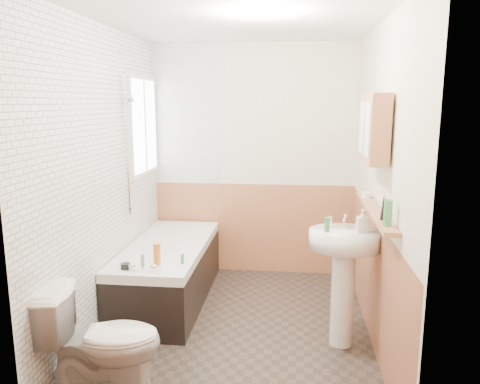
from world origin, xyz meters
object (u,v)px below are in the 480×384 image
pine_shelf (374,211)px  medicine_cabinet (374,128)px  toilet (103,342)px  sink (344,264)px  bathtub (169,271)px

pine_shelf → medicine_cabinet: size_ratio=2.34×
toilet → sink: (1.60, 0.84, 0.30)m
toilet → pine_shelf: (1.80, 0.80, 0.73)m
pine_shelf → medicine_cabinet: medicine_cabinet is taller
bathtub → toilet: toilet is taller
bathtub → medicine_cabinet: medicine_cabinet is taller
bathtub → medicine_cabinet: 2.34m
toilet → pine_shelf: bearing=-75.5°
toilet → sink: 1.83m
bathtub → medicine_cabinet: size_ratio=3.07×
toilet → medicine_cabinet: bearing=-74.1°
bathtub → sink: bearing=-22.9°
bathtub → toilet: (-0.03, -1.50, 0.07)m
sink → medicine_cabinet: 1.05m
toilet → medicine_cabinet: (1.77, 0.84, 1.33)m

